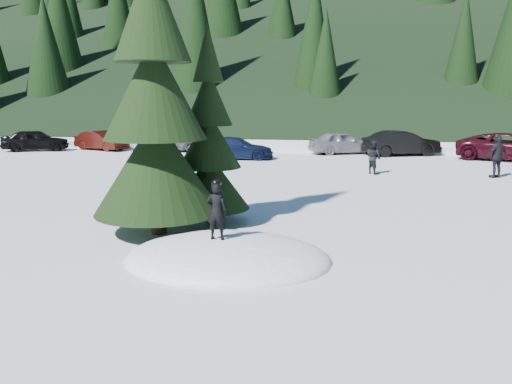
# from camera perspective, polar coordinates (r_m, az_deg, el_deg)

# --- Properties ---
(ground) EXTENTS (200.00, 200.00, 0.00)m
(ground) POSITION_cam_1_polar(r_m,az_deg,el_deg) (10.86, -3.22, -7.73)
(ground) COLOR white
(ground) RESTS_ON ground
(snow_mound) EXTENTS (4.48, 3.52, 0.96)m
(snow_mound) POSITION_cam_1_polar(r_m,az_deg,el_deg) (10.86, -3.22, -7.73)
(snow_mound) COLOR white
(snow_mound) RESTS_ON ground
(forest_hillside) EXTENTS (200.00, 60.00, 25.00)m
(forest_hillside) POSITION_cam_1_polar(r_m,az_deg,el_deg) (64.74, 7.51, 18.65)
(forest_hillside) COLOR black
(forest_hillside) RESTS_ON ground
(spruce_tall) EXTENTS (3.20, 3.20, 8.60)m
(spruce_tall) POSITION_cam_1_polar(r_m,az_deg,el_deg) (12.67, -11.51, 9.98)
(spruce_tall) COLOR black
(spruce_tall) RESTS_ON ground
(spruce_short) EXTENTS (2.20, 2.20, 5.37)m
(spruce_short) POSITION_cam_1_polar(r_m,az_deg,el_deg) (13.77, -5.35, 5.11)
(spruce_short) COLOR black
(spruce_short) RESTS_ON ground
(child_skier) EXTENTS (0.46, 0.32, 1.22)m
(child_skier) POSITION_cam_1_polar(r_m,az_deg,el_deg) (10.52, -4.52, -2.19)
(child_skier) COLOR black
(child_skier) RESTS_ON snow_mound
(adult_0) EXTENTS (0.92, 0.94, 1.53)m
(adult_0) POSITION_cam_1_polar(r_m,az_deg,el_deg) (23.47, 13.30, 3.88)
(adult_0) COLOR black
(adult_0) RESTS_ON ground
(adult_1) EXTENTS (1.17, 0.94, 1.86)m
(adult_1) POSITION_cam_1_polar(r_m,az_deg,el_deg) (24.08, 25.85, 3.66)
(adult_1) COLOR black
(adult_1) RESTS_ON ground
(car_0) EXTENTS (4.46, 2.98, 1.41)m
(car_0) POSITION_cam_1_polar(r_m,az_deg,el_deg) (36.04, -23.88, 5.44)
(car_0) COLOR black
(car_0) RESTS_ON ground
(car_1) EXTENTS (4.10, 2.64, 1.28)m
(car_1) POSITION_cam_1_polar(r_m,az_deg,el_deg) (35.05, -17.26, 5.64)
(car_1) COLOR black
(car_1) RESTS_ON ground
(car_2) EXTENTS (5.00, 2.57, 1.35)m
(car_2) POSITION_cam_1_polar(r_m,az_deg,el_deg) (33.46, -9.07, 5.83)
(car_2) COLOR #4E4F56
(car_2) RESTS_ON ground
(car_3) EXTENTS (4.39, 2.00, 1.24)m
(car_3) POSITION_cam_1_polar(r_m,az_deg,el_deg) (28.58, -2.30, 5.04)
(car_3) COLOR #0E1733
(car_3) RESTS_ON ground
(car_4) EXTENTS (4.45, 3.16, 1.41)m
(car_4) POSITION_cam_1_polar(r_m,az_deg,el_deg) (31.66, 9.82, 5.59)
(car_4) COLOR gray
(car_4) RESTS_ON ground
(car_5) EXTENTS (4.81, 3.12, 1.50)m
(car_5) POSITION_cam_1_polar(r_m,az_deg,el_deg) (31.50, 16.28, 5.38)
(car_5) COLOR black
(car_5) RESTS_ON ground
(car_6) EXTENTS (6.03, 4.31, 1.53)m
(car_6) POSITION_cam_1_polar(r_m,az_deg,el_deg) (31.21, 26.94, 4.63)
(car_6) COLOR black
(car_6) RESTS_ON ground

